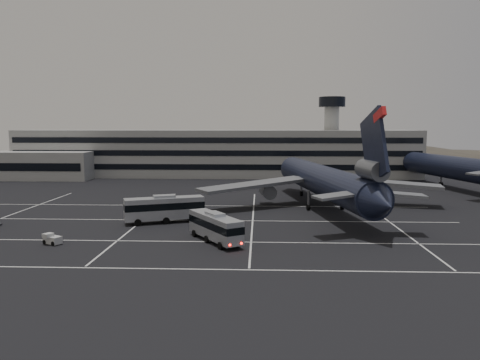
# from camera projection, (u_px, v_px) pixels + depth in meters

# --- Properties ---
(ground) EXTENTS (260.00, 260.00, 0.00)m
(ground) POSITION_uv_depth(u_px,v_px,m) (175.00, 225.00, 72.46)
(ground) COLOR black
(ground) RESTS_ON ground
(lane_markings) EXTENTS (90.00, 55.62, 0.01)m
(lane_markings) POSITION_uv_depth(u_px,v_px,m) (182.00, 224.00, 73.14)
(lane_markings) COLOR silver
(lane_markings) RESTS_ON ground
(terminal) EXTENTS (125.00, 26.00, 24.00)m
(terminal) POSITION_uv_depth(u_px,v_px,m) (207.00, 153.00, 142.38)
(terminal) COLOR gray
(terminal) RESTS_ON ground
(hills) EXTENTS (352.00, 180.00, 44.00)m
(hills) POSITION_uv_depth(u_px,v_px,m) (269.00, 179.00, 241.82)
(hills) COLOR #38332B
(hills) RESTS_ON ground
(trijet_main) EXTENTS (46.81, 57.54, 18.08)m
(trijet_main) POSITION_uv_depth(u_px,v_px,m) (323.00, 181.00, 86.61)
(trijet_main) COLOR black
(trijet_main) RESTS_ON ground
(trijet_far) EXTENTS (20.67, 57.36, 18.08)m
(trijet_far) POSITION_uv_depth(u_px,v_px,m) (444.00, 165.00, 117.46)
(trijet_far) COLOR black
(trijet_far) RESTS_ON ground
(bus_near) EXTENTS (8.19, 10.85, 3.96)m
(bus_near) POSITION_uv_depth(u_px,v_px,m) (215.00, 226.00, 62.08)
(bus_near) COLOR #93969B
(bus_near) RESTS_ON ground
(bus_far) EXTENTS (12.75, 7.17, 4.43)m
(bus_far) POSITION_uv_depth(u_px,v_px,m) (164.00, 208.00, 74.39)
(bus_far) COLOR #93969B
(bus_far) RESTS_ON ground
(tug_b) EXTENTS (2.70, 2.35, 1.50)m
(tug_b) POSITION_uv_depth(u_px,v_px,m) (53.00, 239.00, 60.89)
(tug_b) COLOR #B9B8B4
(tug_b) RESTS_ON ground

